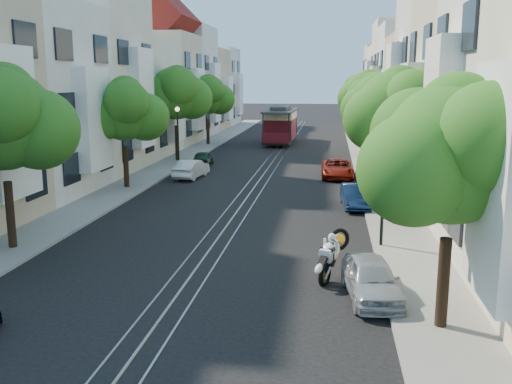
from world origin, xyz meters
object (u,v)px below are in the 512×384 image
(tree_w_c, at_px, (176,94))
(parked_car_e_far, at_px, (337,169))
(tree_e_a, at_px, (455,157))
(cable_car, at_px, (281,123))
(lamp_west, at_px, (178,128))
(parked_car_e_mid, at_px, (355,196))
(tree_w_d, at_px, (208,96))
(tree_w_b, at_px, (124,112))
(sportbike_rider, at_px, (330,254))
(parked_car_w_mid, at_px, (191,169))
(parked_car_e_near, at_px, (371,279))
(tree_w_a, at_px, (3,121))
(lamp_east, at_px, (384,173))
(tree_e_b, at_px, (398,113))
(tree_e_c, at_px, (378,105))
(tree_e_d, at_px, (368,95))
(parked_car_w_far, at_px, (203,159))

(tree_w_c, height_order, parked_car_e_far, tree_w_c)
(tree_e_a, height_order, cable_car, tree_e_a)
(lamp_west, bearing_deg, parked_car_e_mid, -43.18)
(tree_e_a, xyz_separation_m, tree_w_c, (-14.40, 28.00, 0.67))
(tree_w_c, xyz_separation_m, tree_w_d, (-0.00, 11.00, -0.47))
(tree_w_b, xyz_separation_m, sportbike_rider, (11.57, -13.72, -3.54))
(parked_car_w_mid, bearing_deg, parked_car_e_near, 124.57)
(lamp_west, distance_m, parked_car_e_near, 26.08)
(tree_e_a, xyz_separation_m, tree_w_a, (-14.40, 5.00, 0.34))
(sportbike_rider, xyz_separation_m, parked_car_w_mid, (-8.83, 17.77, -0.27))
(lamp_east, bearing_deg, tree_e_b, 79.07)
(tree_w_b, xyz_separation_m, parked_car_e_mid, (12.74, -3.14, -3.84))
(tree_e_c, distance_m, tree_w_c, 15.25)
(lamp_west, bearing_deg, tree_e_d, 33.50)
(cable_car, bearing_deg, tree_e_d, -42.16)
(parked_car_w_mid, bearing_deg, tree_e_a, 125.95)
(tree_e_a, bearing_deg, cable_car, 100.62)
(tree_w_d, distance_m, parked_car_e_far, 20.87)
(lamp_east, distance_m, cable_car, 35.06)
(parked_car_w_far, bearing_deg, sportbike_rider, 106.91)
(tree_e_a, height_order, parked_car_e_far, tree_e_a)
(lamp_east, bearing_deg, tree_e_c, 86.56)
(tree_e_c, height_order, parked_car_e_near, tree_e_c)
(tree_e_d, height_order, cable_car, tree_e_d)
(tree_e_b, height_order, parked_car_e_mid, tree_e_b)
(tree_w_b, height_order, cable_car, tree_w_b)
(tree_e_d, distance_m, tree_w_b, 22.28)
(sportbike_rider, relative_size, parked_car_e_far, 0.41)
(parked_car_w_far, bearing_deg, tree_e_d, -151.67)
(tree_w_c, bearing_deg, tree_w_a, -90.00)
(cable_car, distance_m, parked_car_e_far, 19.82)
(tree_w_c, bearing_deg, tree_e_d, 22.62)
(parked_car_e_mid, bearing_deg, tree_w_d, 112.11)
(tree_w_b, bearing_deg, parked_car_e_mid, -13.86)
(tree_w_c, distance_m, parked_car_e_mid, 19.56)
(tree_e_d, xyz_separation_m, parked_car_e_mid, (-1.66, -20.14, -4.31))
(tree_w_c, relative_size, parked_car_w_far, 2.22)
(tree_e_b, relative_size, tree_w_c, 0.94)
(lamp_west, relative_size, parked_car_e_mid, 1.23)
(parked_car_e_near, bearing_deg, sportbike_rider, 123.15)
(lamp_west, bearing_deg, parked_car_w_mid, -64.43)
(sportbike_rider, height_order, parked_car_w_mid, sportbike_rider)
(parked_car_w_mid, bearing_deg, tree_w_a, 87.29)
(tree_w_b, height_order, parked_car_e_near, tree_w_b)
(cable_car, bearing_deg, tree_w_d, -158.55)
(parked_car_e_mid, bearing_deg, tree_e_a, -87.92)
(tree_w_d, relative_size, parked_car_e_mid, 1.93)
(tree_e_a, relative_size, parked_car_e_mid, 1.85)
(parked_car_e_near, height_order, parked_car_e_far, parked_car_e_near)
(tree_e_a, relative_size, tree_e_c, 0.96)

